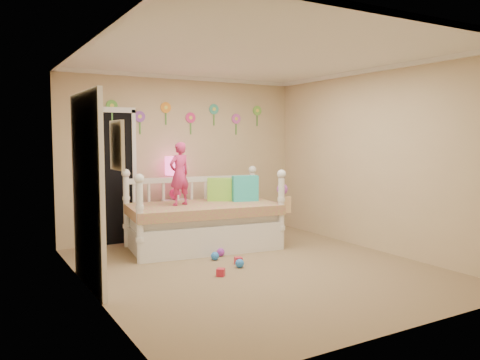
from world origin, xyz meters
TOP-DOWN VIEW (x-y plane):
  - floor at (0.00, 0.00)m, footprint 4.00×4.50m
  - ceiling at (0.00, 0.00)m, footprint 4.00×4.50m
  - back_wall at (0.00, 2.25)m, footprint 4.00×0.01m
  - left_wall at (-2.00, 0.00)m, footprint 0.01×4.50m
  - right_wall at (2.00, 0.00)m, footprint 0.01×4.50m
  - crown_molding at (0.00, 0.00)m, footprint 4.00×4.50m
  - daybed at (-0.10, 1.33)m, footprint 2.29×1.43m
  - pillow_turquoise at (0.59, 1.29)m, footprint 0.41×0.23m
  - pillow_lime at (0.27, 1.52)m, footprint 0.39×0.29m
  - child at (-0.45, 1.38)m, footprint 0.37×0.29m
  - nightstand at (-0.24, 2.05)m, footprint 0.41×0.33m
  - table_lamp at (-0.24, 2.05)m, footprint 0.31×0.31m
  - closet_doorway at (-1.25, 2.23)m, footprint 0.90×0.04m
  - flower_decals at (-0.09, 2.24)m, footprint 3.40×0.02m
  - mirror_closet at (-1.96, 0.30)m, footprint 0.07×1.30m
  - wall_picture at (-1.97, -0.90)m, footprint 0.05×0.34m
  - hanging_bag at (0.93, 0.77)m, footprint 0.20×0.16m
  - toy_scatter at (-0.21, 0.43)m, footprint 0.91×1.36m

SIDE VIEW (x-z plane):
  - floor at x=0.00m, z-range -0.01..0.01m
  - toy_scatter at x=-0.21m, z-range 0.00..0.11m
  - nightstand at x=-0.24m, z-range 0.00..0.64m
  - daybed at x=-0.10m, z-range 0.00..1.17m
  - hanging_bag at x=0.93m, z-range 0.53..0.89m
  - pillow_lime at x=0.27m, z-range 0.65..1.00m
  - pillow_turquoise at x=0.59m, z-range 0.65..1.04m
  - closet_doorway at x=-1.25m, z-range 0.00..2.07m
  - mirror_closet at x=-1.96m, z-range 0.00..2.10m
  - table_lamp at x=-0.24m, z-range 0.75..1.43m
  - child at x=-0.45m, z-range 0.65..1.55m
  - back_wall at x=0.00m, z-range 0.00..2.60m
  - left_wall at x=-2.00m, z-range 0.00..2.60m
  - right_wall at x=2.00m, z-range 0.00..2.60m
  - wall_picture at x=-1.97m, z-range 1.34..1.76m
  - flower_decals at x=-0.09m, z-range 1.69..2.19m
  - crown_molding at x=0.00m, z-range 2.54..2.60m
  - ceiling at x=0.00m, z-range 2.60..2.60m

